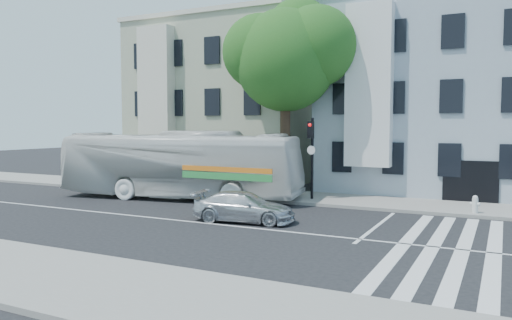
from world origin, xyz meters
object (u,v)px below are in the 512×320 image
Objects in this scene: sedan at (244,207)px; fire_hydrant at (475,204)px; bus at (180,165)px; traffic_signal at (312,148)px.

fire_hydrant is at bearing -64.39° from sedan.
bus is at bearing 47.66° from sedan.
traffic_signal is at bearing -13.50° from sedan.
sedan is (6.14, -4.21, -1.22)m from bus.
sedan is at bearing -146.46° from fire_hydrant.
bus reaches higher than fire_hydrant.
sedan is at bearing -86.79° from traffic_signal.
bus is 3.03× the size of traffic_signal.
sedan is 6.66m from traffic_signal.
bus is 3.11× the size of sedan.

